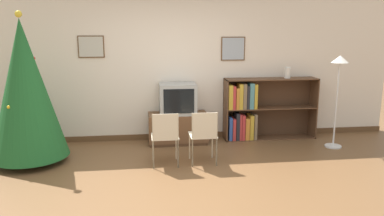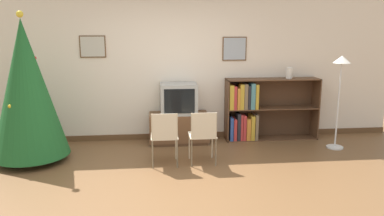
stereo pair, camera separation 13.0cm
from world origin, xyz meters
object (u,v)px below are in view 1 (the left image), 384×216
Objects in this scene: television at (178,99)px; folding_chair_left at (165,135)px; christmas_tree at (26,90)px; bookshelf at (253,110)px; standing_lamp at (339,77)px; folding_chair_right at (204,134)px; vase at (287,72)px; tv_console at (178,128)px.

television reaches higher than folding_chair_left.
christmas_tree is 1.34× the size of bookshelf.
standing_lamp is at bearing -12.28° from television.
television is 2.74m from standing_lamp.
folding_chair_left is 1.00× the size of folding_chair_right.
vase is (2.29, 1.20, 0.75)m from folding_chair_left.
christmas_tree is 2.17m from folding_chair_left.
vase is 0.91m from standing_lamp.
standing_lamp is (2.36, 0.55, 0.74)m from folding_chair_right.
bookshelf is (1.39, 0.08, -0.26)m from television.
christmas_tree is at bearing 168.08° from folding_chair_left.
vase is at bearing 2.03° from tv_console.
television is (0.00, -0.00, 0.53)m from tv_console.
folding_chair_right is (2.60, -0.43, -0.65)m from christmas_tree.
christmas_tree reaches higher than standing_lamp.
folding_chair_left is at bearing -144.38° from bookshelf.
vase is at bearing 10.14° from christmas_tree.
tv_console is 1.18m from folding_chair_right.
standing_lamp reaches higher than tv_console.
vase is at bearing 134.51° from standing_lamp.
vase reaches higher than folding_chair_right.
folding_chair_left is 0.52× the size of standing_lamp.
folding_chair_left is at bearing -11.92° from christmas_tree.
standing_lamp is at bearing -27.52° from bookshelf.
christmas_tree is 11.09× the size of vase.
folding_chair_left and folding_chair_right have the same top height.
bookshelf is (1.11, 1.20, 0.07)m from folding_chair_right.
tv_console is at bearing -176.97° from bookshelf.
tv_console is 5.08× the size of vase.
vase is at bearing 27.64° from folding_chair_left.
vase reaches higher than bookshelf.
bookshelf is at bearing 179.76° from vase.
television is 1.21m from folding_chair_right.
folding_chair_left is 0.57m from folding_chair_right.
folding_chair_left is at bearing -152.36° from vase.
christmas_tree is 4.96m from standing_lamp.
bookshelf is (3.71, 0.77, -0.58)m from christmas_tree.
folding_chair_right is 4.02× the size of vase.
television is at bearing -176.87° from bookshelf.
vase reaches higher than folding_chair_left.
folding_chair_right is 2.53m from standing_lamp.
standing_lamp reaches higher than television.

